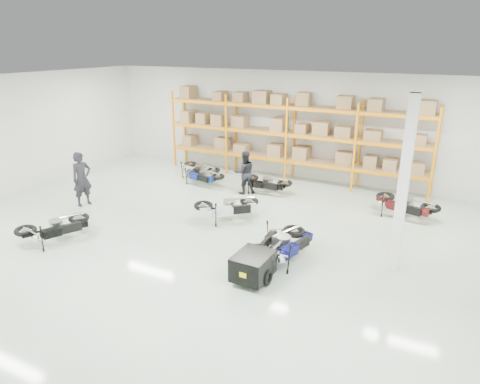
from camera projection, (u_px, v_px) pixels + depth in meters
The scene contains 14 objects.
room at pixel (211, 165), 12.30m from camera, with size 18.00×18.00×18.00m.
pallet_rack at pixel (290, 127), 17.72m from camera, with size 11.28×0.98×3.62m.
structural_column at pixel (403, 186), 10.49m from camera, with size 0.25×0.25×4.50m, color white.
moto_blue_centre at pixel (284, 240), 11.41m from camera, with size 0.87×1.96×1.20m, color #080953, non-canonical shape.
moto_silver_left at pixel (228, 203), 14.09m from camera, with size 0.84×1.89×1.16m, color silver, non-canonical shape.
moto_black_far_left at pixel (55, 223), 12.55m from camera, with size 0.81×1.83×1.12m, color black, non-canonical shape.
moto_touring_right at pixel (278, 237), 11.74m from camera, with size 0.76×1.71×1.04m, color black, non-canonical shape.
trailer at pixel (253, 266), 10.43m from camera, with size 0.92×1.75×0.73m.
moto_back_a at pixel (202, 172), 17.64m from camera, with size 0.75×1.68×1.03m, color navy, non-canonical shape.
moto_back_b at pixel (198, 166), 18.43m from camera, with size 0.78×1.75×1.07m, color silver, non-canonical shape.
moto_back_c at pixel (265, 180), 16.63m from camera, with size 0.78×1.75×1.07m, color black, non-canonical shape.
moto_back_d at pixel (405, 201), 14.29m from camera, with size 0.84×1.89×1.15m, color #420D10, non-canonical shape.
person_left at pixel (82, 179), 15.24m from camera, with size 0.71×0.47×1.96m, color black.
person_back at pixel (244, 172), 16.48m from camera, with size 0.82×0.64×1.69m, color black.
Camera 1 is at (6.16, -10.18, 5.58)m, focal length 32.00 mm.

